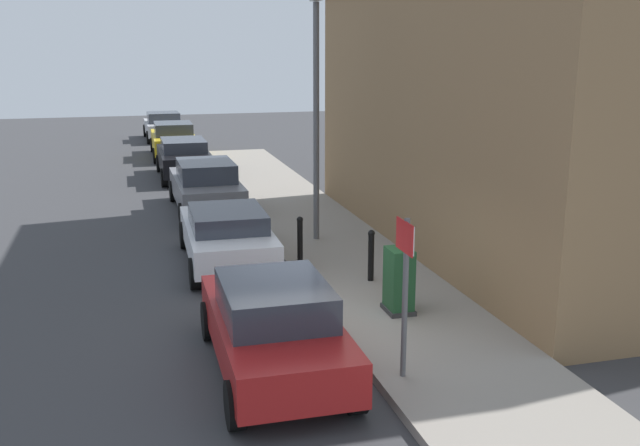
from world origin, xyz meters
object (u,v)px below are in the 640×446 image
object	(u,v)px
car_white	(227,234)
bollard_near_cabinet	(371,254)
utility_cabinet	(399,283)
car_silver	(163,126)
lamppost	(316,107)
street_sign	(405,274)
bollard_far_kerb	(300,239)
car_grey	(206,185)
car_red	(274,326)
car_yellow	(174,139)
car_black	(184,157)

from	to	relation	value
car_white	bollard_near_cabinet	world-z (taller)	car_white
utility_cabinet	car_silver	bearing A→B (deg)	95.52
utility_cabinet	lamppost	size ratio (longest dim) A/B	0.20
lamppost	street_sign	bearing A→B (deg)	-95.63
bollard_far_kerb	car_grey	bearing A→B (deg)	101.94
car_red	lamppost	distance (m)	7.48
car_grey	lamppost	size ratio (longest dim) A/B	0.77
car_grey	bollard_far_kerb	distance (m)	6.27
car_yellow	utility_cabinet	world-z (taller)	car_yellow
car_black	lamppost	bearing A→B (deg)	-166.89
car_grey	car_black	world-z (taller)	car_grey
utility_cabinet	bollard_near_cabinet	xyz separation A→B (m)	(0.10, 1.76, 0.02)
bollard_far_kerb	car_white	bearing A→B (deg)	150.83
car_white	lamppost	size ratio (longest dim) A/B	0.73
car_silver	bollard_near_cabinet	distance (m)	24.55
car_black	street_sign	distance (m)	17.49
car_silver	bollard_far_kerb	distance (m)	22.99
car_black	car_white	bearing A→B (deg)	179.97
car_red	car_yellow	distance (m)	21.68
car_yellow	bollard_far_kerb	xyz separation A→B (m)	(1.46, -16.96, -0.06)
utility_cabinet	bollard_far_kerb	size ratio (longest dim) A/B	1.11
car_white	car_yellow	xyz separation A→B (m)	(-0.01, 16.15, 0.07)
utility_cabinet	bollard_near_cabinet	distance (m)	1.77
utility_cabinet	car_red	bearing A→B (deg)	-149.44
car_grey	car_black	distance (m)	5.64
car_grey	car_white	bearing A→B (deg)	177.80
car_yellow	car_white	bearing A→B (deg)	-179.44
car_silver	street_sign	distance (m)	28.62
car_red	utility_cabinet	distance (m)	2.94
car_black	car_silver	bearing A→B (deg)	0.43
car_white	car_silver	distance (m)	22.13
car_yellow	car_black	bearing A→B (deg)	-179.39
bollard_near_cabinet	street_sign	xyz separation A→B (m)	(-0.97, -4.15, 0.96)
lamppost	car_black	bearing A→B (deg)	103.14
car_grey	lamppost	bearing A→B (deg)	-153.68
car_white	bollard_near_cabinet	xyz separation A→B (m)	(2.54, -2.28, 0.01)
car_white	street_sign	xyz separation A→B (m)	(1.57, -6.42, 0.97)
car_red	street_sign	xyz separation A→B (m)	(1.67, -0.89, 0.92)
car_grey	bollard_near_cabinet	distance (m)	7.97
bollard_near_cabinet	street_sign	bearing A→B (deg)	-103.11
car_silver	lamppost	xyz separation A→B (m)	(2.40, -21.06, 2.58)
car_black	street_sign	xyz separation A→B (m)	(1.57, -17.39, 0.91)
car_red	bollard_far_kerb	xyz separation A→B (m)	(1.54, 4.73, -0.04)
car_white	street_sign	distance (m)	6.68
car_white	car_black	xyz separation A→B (m)	(0.00, 10.97, 0.06)
car_red	street_sign	distance (m)	2.10
car_yellow	bollard_far_kerb	size ratio (longest dim) A/B	4.31
car_red	car_grey	distance (m)	10.87
car_red	bollard_far_kerb	distance (m)	4.97
car_silver	utility_cabinet	world-z (taller)	car_silver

